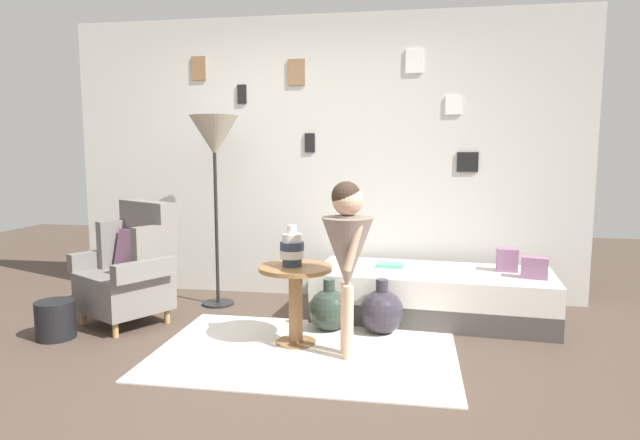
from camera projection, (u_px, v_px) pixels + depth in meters
ground_plane at (271, 375)px, 3.40m from camera, size 12.00×12.00×0.00m
gallery_wall at (322, 158)px, 5.14m from camera, size 4.80×0.12×2.60m
rug at (306, 352)px, 3.77m from camera, size 2.04×1.37×0.01m
armchair at (131, 268)px, 4.39m from camera, size 0.90×0.83×0.97m
daybed at (432, 294)px, 4.52m from camera, size 1.96×0.95×0.40m
pillow_head at (535, 268)px, 4.21m from camera, size 0.22×0.16×0.17m
pillow_mid at (507, 260)px, 4.46m from camera, size 0.17×0.13×0.19m
side_table at (296, 290)px, 3.88m from camera, size 0.52×0.52×0.57m
vase_striped at (292, 249)px, 3.85m from camera, size 0.17×0.17×0.29m
floor_lamp at (214, 142)px, 4.75m from camera, size 0.42×0.42×1.68m
person_child at (347, 246)px, 3.58m from camera, size 0.34×0.34×1.18m
book_on_daybed at (390, 265)px, 4.63m from camera, size 0.24×0.19×0.03m
demijohn_near at (329, 310)px, 4.21m from camera, size 0.32×0.32×0.40m
demijohn_far at (382, 311)px, 4.14m from camera, size 0.33×0.33×0.42m
magazine_basket at (55, 320)px, 4.04m from camera, size 0.28×0.28×0.28m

